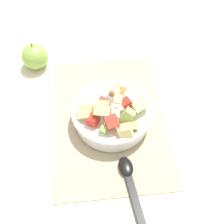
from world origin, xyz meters
name	(u,v)px	position (x,y,z in m)	size (l,w,h in m)	color
ground_plane	(109,119)	(0.00, 0.00, 0.00)	(2.40, 2.40, 0.00)	silver
placemat	(109,119)	(0.00, 0.00, 0.00)	(0.47, 0.32, 0.01)	tan
salad_bowl	(112,114)	(-0.01, -0.01, 0.04)	(0.22, 0.22, 0.11)	white
serving_spoon	(131,186)	(-0.21, -0.03, 0.01)	(0.24, 0.06, 0.01)	black
whole_apple	(35,56)	(0.24, 0.21, 0.04)	(0.08, 0.08, 0.10)	#8CB74C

